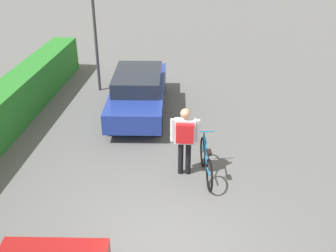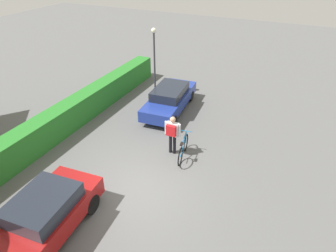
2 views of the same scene
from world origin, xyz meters
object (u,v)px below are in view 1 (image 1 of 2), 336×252
object	(u,v)px
bicycle	(206,162)
person_rider	(185,136)
street_lamp	(94,21)
parked_car_far	(138,91)

from	to	relation	value
bicycle	person_rider	distance (m)	0.84
person_rider	street_lamp	bearing A→B (deg)	34.03
street_lamp	person_rider	bearing A→B (deg)	-145.97
person_rider	street_lamp	distance (m)	6.22
parked_car_far	person_rider	world-z (taller)	person_rider
bicycle	street_lamp	xyz separation A→B (m)	(5.08, 3.92, 2.07)
parked_car_far	person_rider	distance (m)	3.82
parked_car_far	person_rider	size ratio (longest dim) A/B	2.57
person_rider	parked_car_far	bearing A→B (deg)	26.42
person_rider	street_lamp	xyz separation A→B (m)	(5.02, 3.39, 1.42)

